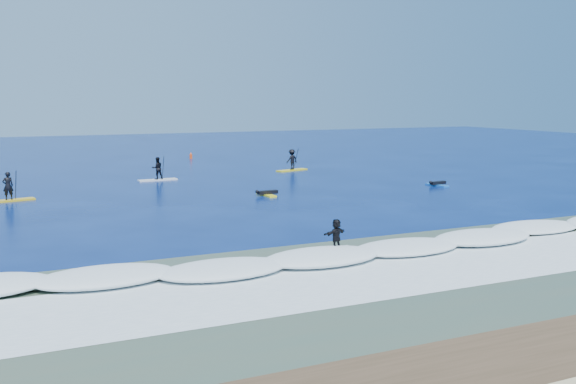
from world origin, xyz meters
name	(u,v)px	position (x,y,z in m)	size (l,w,h in m)	color
ground	(281,212)	(0.00, 0.00, 0.00)	(160.00, 160.00, 0.00)	#03154A
shallow_water	(443,276)	(0.00, -14.00, 0.01)	(90.00, 13.00, 0.01)	#3D5343
breaking_wave	(381,252)	(0.00, -10.00, 0.00)	(40.00, 6.00, 0.30)	white
whitewater	(425,269)	(0.00, -13.00, 0.00)	(34.00, 5.00, 0.02)	silver
sup_paddler_left	(8,191)	(-13.54, 10.35, 0.65)	(3.06, 1.32, 2.09)	gold
sup_paddler_center	(157,170)	(-3.00, 16.38, 0.77)	(2.98, 0.91, 2.07)	silver
sup_paddler_right	(292,161)	(9.10, 18.15, 0.83)	(3.13, 1.63, 2.13)	yellow
prone_paddler_near	(267,193)	(1.61, 5.95, 0.14)	(1.56, 1.99, 0.41)	yellow
prone_paddler_far	(437,184)	(14.50, 5.13, 0.13)	(1.50, 1.93, 0.39)	blue
wave_surfer	(336,237)	(-2.01, -9.84, 0.77)	(1.92, 1.09, 1.34)	silver
marker_buoy	(191,156)	(4.20, 32.27, 0.31)	(0.29, 0.29, 0.70)	#F94716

